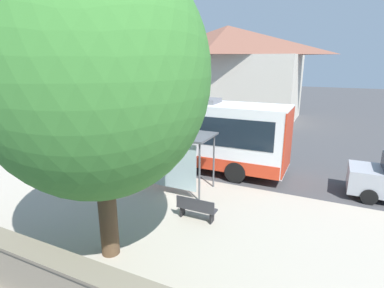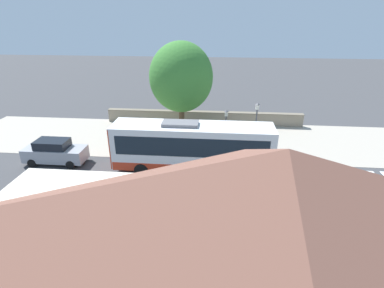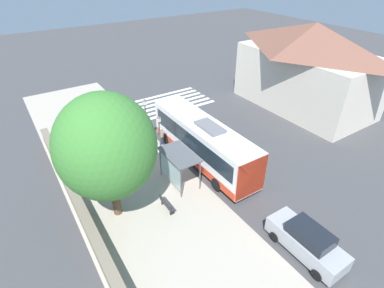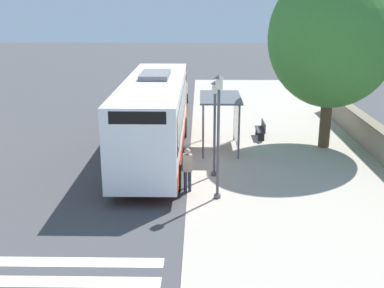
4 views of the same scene
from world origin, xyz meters
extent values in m
plane|color=#424244|center=(0.00, 0.00, 0.00)|extent=(120.00, 120.00, 0.00)
cube|color=#ADA393|center=(-4.50, 0.00, 0.01)|extent=(9.00, 44.00, 0.02)
cube|color=silver|center=(5.00, 8.84, 0.00)|extent=(9.00, 0.50, 0.01)
cube|color=silver|center=(5.00, 9.79, 0.00)|extent=(9.00, 0.50, 0.01)
cube|color=silver|center=(5.00, 10.74, 0.00)|extent=(9.00, 0.50, 0.01)
cube|color=silver|center=(5.00, 11.69, 0.00)|extent=(9.00, 0.50, 0.01)
cube|color=silver|center=(5.00, 12.64, 0.00)|extent=(9.00, 0.50, 0.01)
cube|color=silver|center=(5.00, 13.59, 0.00)|extent=(9.00, 0.50, 0.01)
cube|color=beige|center=(16.89, 2.48, 3.05)|extent=(7.84, 13.80, 6.10)
pyramid|color=brown|center=(16.89, 2.48, 7.47)|extent=(8.44, 14.40, 2.74)
cube|color=white|center=(1.56, -0.25, 1.98)|extent=(2.51, 11.24, 3.05)
cube|color=black|center=(1.56, -0.25, 2.37)|extent=(2.55, 10.34, 1.34)
cube|color=red|center=(1.56, -0.25, 0.76)|extent=(2.55, 11.01, 0.61)
cube|color=red|center=(1.56, -5.84, 1.98)|extent=(2.55, 0.06, 2.93)
cube|color=black|center=(1.56, 5.33, 3.20)|extent=(1.88, 0.08, 0.43)
cube|color=slate|center=(1.56, -1.09, 3.61)|extent=(1.25, 2.47, 0.22)
cylinder|color=black|center=(0.39, 3.68, 0.50)|extent=(0.30, 1.00, 1.00)
cylinder|color=black|center=(2.74, 3.68, 0.50)|extent=(0.30, 1.00, 1.00)
cylinder|color=black|center=(0.39, -3.73, 0.50)|extent=(0.30, 1.00, 1.00)
cylinder|color=black|center=(2.74, -3.73, 0.50)|extent=(0.30, 1.00, 1.00)
cylinder|color=#515459|center=(-0.60, -3.00, 1.24)|extent=(0.08, 0.08, 2.47)
cylinder|color=#515459|center=(-0.60, -0.06, 1.24)|extent=(0.08, 0.08, 2.47)
cylinder|color=#515459|center=(-2.18, -3.00, 1.24)|extent=(0.08, 0.08, 2.47)
cylinder|color=#515459|center=(-2.18, -0.06, 1.24)|extent=(0.08, 0.08, 2.47)
cube|color=#515459|center=(-1.39, -1.53, 2.51)|extent=(1.88, 3.25, 0.08)
cube|color=silver|center=(-2.16, -1.53, 1.36)|extent=(0.03, 2.65, 1.98)
cylinder|color=#2D3347|center=(-0.09, 3.79, 0.41)|extent=(0.12, 0.12, 0.81)
cylinder|color=#2D3347|center=(0.07, 3.79, 0.41)|extent=(0.12, 0.12, 0.81)
cube|color=gray|center=(-0.01, 3.79, 1.14)|extent=(0.34, 0.22, 0.66)
sphere|color=tan|center=(-0.01, 3.79, 1.58)|extent=(0.22, 0.22, 0.22)
cube|color=#333338|center=(-3.54, -3.51, 0.45)|extent=(0.40, 1.46, 0.06)
cube|color=#333338|center=(-3.71, -3.51, 0.68)|extent=(0.04, 1.46, 0.40)
cube|color=black|center=(-3.54, -4.09, 0.23)|extent=(0.32, 0.06, 0.45)
cube|color=black|center=(-3.54, -2.93, 0.23)|extent=(0.32, 0.06, 0.45)
cylinder|color=#4C4C51|center=(-1.04, 2.10, 0.08)|extent=(0.24, 0.24, 0.16)
cylinder|color=#4C4C51|center=(-1.04, 2.10, 1.70)|extent=(0.10, 0.10, 3.39)
cube|color=silver|center=(-1.04, 2.10, 3.57)|extent=(0.24, 0.24, 0.35)
pyramid|color=#4C4C51|center=(-1.04, 2.10, 3.81)|extent=(0.28, 0.28, 0.14)
cylinder|color=#4C4C51|center=(-1.09, 4.39, 0.08)|extent=(0.24, 0.24, 0.16)
cylinder|color=#4C4C51|center=(-1.09, 4.39, 1.99)|extent=(0.10, 0.10, 3.97)
cube|color=silver|center=(-1.09, 4.39, 4.15)|extent=(0.24, 0.24, 0.35)
pyramid|color=#4C4C51|center=(-1.09, 4.39, 4.39)|extent=(0.28, 0.28, 0.14)
cylinder|color=brown|center=(-6.45, -2.01, 1.80)|extent=(0.53, 0.53, 3.60)
ellipsoid|color=#3D7F33|center=(-6.45, -2.01, 5.20)|extent=(5.83, 5.83, 6.41)
cylinder|color=black|center=(0.49, -9.24, 0.32)|extent=(0.22, 0.64, 0.64)
cylinder|color=black|center=(2.12, -9.24, 0.32)|extent=(0.22, 0.64, 0.64)
camera|label=1|loc=(-12.43, -7.50, 5.55)|focal=28.00mm
camera|label=2|loc=(20.80, 1.46, 10.58)|focal=28.00mm
camera|label=3|loc=(-10.15, -16.58, 14.46)|focal=28.00mm
camera|label=4|loc=(-0.47, 20.38, 6.86)|focal=45.00mm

